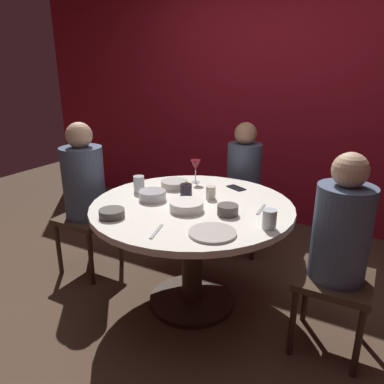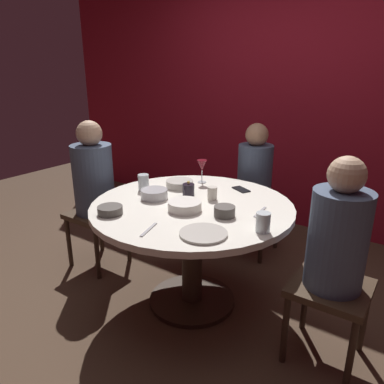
% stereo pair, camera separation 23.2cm
% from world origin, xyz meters
% --- Properties ---
extents(ground_plane, '(8.00, 8.00, 0.00)m').
position_xyz_m(ground_plane, '(0.00, 0.00, 0.00)').
color(ground_plane, '#4C3828').
extents(back_wall, '(6.00, 0.10, 2.60)m').
position_xyz_m(back_wall, '(0.00, 1.78, 1.30)').
color(back_wall, maroon).
rests_on(back_wall, ground).
extents(dining_table, '(1.31, 1.31, 0.74)m').
position_xyz_m(dining_table, '(0.00, 0.00, 0.58)').
color(dining_table, silver).
rests_on(dining_table, ground).
extents(seated_diner_left, '(0.40, 0.40, 1.20)m').
position_xyz_m(seated_diner_left, '(-0.94, 0.00, 0.74)').
color(seated_diner_left, '#3F2D1E').
rests_on(seated_diner_left, ground).
extents(seated_diner_back, '(0.40, 0.40, 1.15)m').
position_xyz_m(seated_diner_back, '(0.00, 0.94, 0.71)').
color(seated_diner_back, '#3F2D1E').
rests_on(seated_diner_back, ground).
extents(seated_diner_right, '(0.40, 0.40, 1.18)m').
position_xyz_m(seated_diner_right, '(0.91, 0.00, 0.72)').
color(seated_diner_right, '#3F2D1E').
rests_on(seated_diner_right, ground).
extents(candle_holder, '(0.08, 0.08, 0.11)m').
position_xyz_m(candle_holder, '(-0.11, 0.12, 0.78)').
color(candle_holder, black).
rests_on(candle_holder, dining_table).
extents(wine_glass, '(0.08, 0.08, 0.18)m').
position_xyz_m(wine_glass, '(-0.20, 0.42, 0.87)').
color(wine_glass, silver).
rests_on(wine_glass, dining_table).
extents(dinner_plate, '(0.26, 0.26, 0.01)m').
position_xyz_m(dinner_plate, '(0.31, -0.35, 0.75)').
color(dinner_plate, '#B2ADA3').
rests_on(dinner_plate, dining_table).
extents(cell_phone, '(0.16, 0.13, 0.01)m').
position_xyz_m(cell_phone, '(0.13, 0.43, 0.74)').
color(cell_phone, black).
rests_on(cell_phone, dining_table).
extents(bowl_serving_large, '(0.18, 0.18, 0.06)m').
position_xyz_m(bowl_serving_large, '(-0.27, -0.06, 0.77)').
color(bowl_serving_large, '#B7B7BC').
rests_on(bowl_serving_large, dining_table).
extents(bowl_salad_center, '(0.13, 0.13, 0.06)m').
position_xyz_m(bowl_salad_center, '(0.28, -0.06, 0.77)').
color(bowl_salad_center, '#4C4742').
rests_on(bowl_salad_center, dining_table).
extents(bowl_small_white, '(0.21, 0.21, 0.06)m').
position_xyz_m(bowl_small_white, '(0.02, -0.12, 0.77)').
color(bowl_small_white, silver).
rests_on(bowl_small_white, dining_table).
extents(bowl_sauce_side, '(0.20, 0.20, 0.05)m').
position_xyz_m(bowl_sauce_side, '(-0.27, 0.23, 0.77)').
color(bowl_sauce_side, '#B2ADA3').
rests_on(bowl_sauce_side, dining_table).
extents(bowl_rice_portion, '(0.15, 0.15, 0.05)m').
position_xyz_m(bowl_rice_portion, '(-0.31, -0.42, 0.76)').
color(bowl_rice_portion, '#4C4742').
rests_on(bowl_rice_portion, dining_table).
extents(cup_near_candle, '(0.08, 0.08, 0.11)m').
position_xyz_m(cup_near_candle, '(0.55, -0.13, 0.79)').
color(cup_near_candle, silver).
rests_on(cup_near_candle, dining_table).
extents(cup_by_left_diner, '(0.06, 0.06, 0.09)m').
position_xyz_m(cup_by_left_diner, '(0.06, 0.14, 0.78)').
color(cup_by_left_diner, beige).
rests_on(cup_by_left_diner, dining_table).
extents(cup_by_right_diner, '(0.08, 0.08, 0.12)m').
position_xyz_m(cup_by_right_diner, '(-0.44, 0.03, 0.80)').
color(cup_by_right_diner, silver).
rests_on(cup_by_right_diner, dining_table).
extents(fork_near_plate, '(0.03, 0.18, 0.01)m').
position_xyz_m(fork_near_plate, '(0.43, 0.11, 0.74)').
color(fork_near_plate, '#B7B7BC').
rests_on(fork_near_plate, dining_table).
extents(knife_near_plate, '(0.06, 0.18, 0.01)m').
position_xyz_m(knife_near_plate, '(0.04, -0.47, 0.74)').
color(knife_near_plate, '#B7B7BC').
rests_on(knife_near_plate, dining_table).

